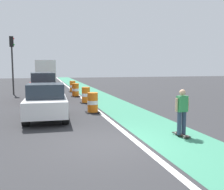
{
  "coord_description": "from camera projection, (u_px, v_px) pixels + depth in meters",
  "views": [
    {
      "loc": [
        -2.01,
        -7.76,
        2.48
      ],
      "look_at": [
        1.21,
        4.1,
        1.1
      ],
      "focal_mm": 40.64,
      "sensor_mm": 36.0,
      "label": 1
    }
  ],
  "objects": [
    {
      "name": "parked_sedan_nearest",
      "position": [
        46.0,
        102.0,
        11.89
      ],
      "size": [
        2.04,
        4.17,
        1.7
      ],
      "color": "silver",
      "rests_on": "ground"
    },
    {
      "name": "skateboarder_on_lane",
      "position": [
        182.0,
        111.0,
        8.94
      ],
      "size": [
        0.57,
        0.82,
        1.69
      ],
      "color": "black",
      "rests_on": "ground"
    },
    {
      "name": "traffic_light_corner",
      "position": [
        12.0,
        55.0,
        22.15
      ],
      "size": [
        0.41,
        0.32,
        5.1
      ],
      "color": "#2D2D2D",
      "rests_on": "ground"
    },
    {
      "name": "lane_divider_stripe",
      "position": [
        82.0,
        98.0,
        19.99
      ],
      "size": [
        0.2,
        80.0,
        0.01
      ],
      "primitive_type": "cube",
      "color": "silver",
      "rests_on": "ground"
    },
    {
      "name": "traffic_barrel_far",
      "position": [
        73.0,
        87.0,
        24.82
      ],
      "size": [
        0.73,
        0.73,
        1.09
      ],
      "color": "orange",
      "rests_on": "ground"
    },
    {
      "name": "traffic_barrel_front",
      "position": [
        93.0,
        103.0,
        13.65
      ],
      "size": [
        0.73,
        0.73,
        1.09
      ],
      "color": "orange",
      "rests_on": "ground"
    },
    {
      "name": "bike_lane_strip",
      "position": [
        101.0,
        98.0,
        20.38
      ],
      "size": [
        2.5,
        80.0,
        0.01
      ],
      "primitive_type": "cube",
      "color": "#387F60",
      "rests_on": "ground"
    },
    {
      "name": "traffic_barrel_back",
      "position": [
        75.0,
        90.0,
        21.06
      ],
      "size": [
        0.73,
        0.73,
        1.09
      ],
      "color": "orange",
      "rests_on": "ground"
    },
    {
      "name": "ground_plane",
      "position": [
        109.0,
        143.0,
        8.24
      ],
      "size": [
        100.0,
        100.0,
        0.0
      ],
      "primitive_type": "plane",
      "color": "#2D2D30"
    },
    {
      "name": "traffic_barrel_mid",
      "position": [
        86.0,
        95.0,
        17.3
      ],
      "size": [
        0.73,
        0.73,
        1.09
      ],
      "color": "orange",
      "rests_on": "ground"
    },
    {
      "name": "parked_suv_second",
      "position": [
        43.0,
        86.0,
        18.7
      ],
      "size": [
        2.11,
        4.69,
        2.04
      ],
      "color": "maroon",
      "rests_on": "ground"
    },
    {
      "name": "delivery_truck_down_block",
      "position": [
        46.0,
        72.0,
        32.3
      ],
      "size": [
        2.43,
        7.62,
        3.23
      ],
      "color": "silver",
      "rests_on": "ground"
    }
  ]
}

